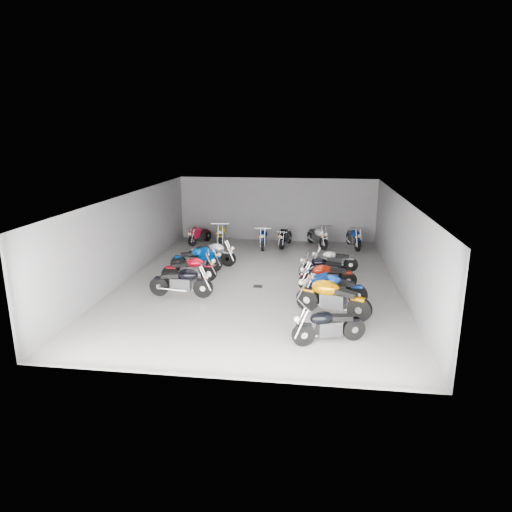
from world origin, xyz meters
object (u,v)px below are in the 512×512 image
object	(u,v)px
motorcycle_back_b	(222,234)
motorcycle_back_d	(285,237)
motorcycle_left_d	(190,269)
motorcycle_back_c	(264,238)
drain_grate	(258,286)
motorcycle_left_c	(182,282)
motorcycle_right_d	(327,276)
motorcycle_back_f	(354,238)
motorcycle_back_a	(200,235)
motorcycle_left_f	(212,253)
motorcycle_back_e	(318,236)
motorcycle_right_e	(324,268)
motorcycle_right_b	(332,298)
motorcycle_left_e	(197,259)
motorcycle_right_c	(334,288)
motorcycle_right_f	(334,260)
motorcycle_right_a	(328,326)

from	to	relation	value
motorcycle_back_b	motorcycle_back_d	world-z (taller)	motorcycle_back_b
motorcycle_left_d	motorcycle_back_c	world-z (taller)	motorcycle_left_d
drain_grate	motorcycle_left_c	xyz separation A→B (m)	(-2.42, -1.38, 0.52)
motorcycle_left_c	motorcycle_right_d	world-z (taller)	motorcycle_left_c
motorcycle_back_f	motorcycle_back_a	bearing A→B (deg)	-11.08
motorcycle_left_f	motorcycle_right_d	size ratio (longest dim) A/B	1.03
motorcycle_back_d	motorcycle_back_e	xyz separation A→B (m)	(1.56, 0.17, 0.06)
motorcycle_right_e	motorcycle_back_c	size ratio (longest dim) A/B	0.97
drain_grate	motorcycle_right_b	size ratio (longest dim) A/B	0.14
motorcycle_left_e	motorcycle_back_a	size ratio (longest dim) A/B	1.18
motorcycle_left_e	motorcycle_right_c	size ratio (longest dim) A/B	0.99
motorcycle_right_c	motorcycle_back_d	world-z (taller)	motorcycle_right_c
motorcycle_left_e	motorcycle_back_d	xyz separation A→B (m)	(3.22, 4.62, -0.05)
motorcycle_left_f	motorcycle_back_d	xyz separation A→B (m)	(2.82, 3.67, -0.06)
motorcycle_left_c	motorcycle_right_f	world-z (taller)	motorcycle_left_c
motorcycle_left_d	motorcycle_back_d	xyz separation A→B (m)	(3.13, 5.96, -0.04)
motorcycle_left_f	motorcycle_right_c	world-z (taller)	motorcycle_left_f
motorcycle_back_e	motorcycle_right_b	bearing A→B (deg)	68.64
motorcycle_back_b	motorcycle_left_e	bearing A→B (deg)	82.44
motorcycle_right_e	motorcycle_right_f	world-z (taller)	motorcycle_right_e
motorcycle_back_a	motorcycle_left_d	bearing A→B (deg)	121.92
motorcycle_left_e	motorcycle_back_f	bearing A→B (deg)	120.32
motorcycle_left_e	motorcycle_right_c	bearing A→B (deg)	55.58
motorcycle_left_e	motorcycle_right_d	world-z (taller)	motorcycle_right_d
motorcycle_back_a	motorcycle_back_d	bearing A→B (deg)	-159.42
motorcycle_left_d	motorcycle_back_a	distance (m)	6.10
motorcycle_back_f	motorcycle_left_e	bearing A→B (deg)	24.17
motorcycle_back_f	motorcycle_right_f	bearing A→B (deg)	62.98
motorcycle_left_d	motorcycle_right_c	bearing A→B (deg)	58.18
motorcycle_right_c	motorcycle_back_f	xyz separation A→B (m)	(1.19, 7.66, -0.00)
motorcycle_left_c	motorcycle_right_e	bearing A→B (deg)	116.59
motorcycle_left_f	motorcycle_right_f	world-z (taller)	motorcycle_left_f
motorcycle_right_e	motorcycle_back_b	bearing A→B (deg)	50.89
drain_grate	motorcycle_right_c	distance (m)	3.02
motorcycle_left_d	motorcycle_left_c	bearing A→B (deg)	-9.59
motorcycle_back_c	motorcycle_back_d	distance (m)	1.10
motorcycle_back_d	drain_grate	bearing A→B (deg)	95.96
motorcycle_back_c	motorcycle_back_d	bearing A→B (deg)	-162.05
motorcycle_back_b	motorcycle_back_a	bearing A→B (deg)	-11.82
motorcycle_left_d	motorcycle_right_d	size ratio (longest dim) A/B	0.98
motorcycle_right_e	motorcycle_back_c	xyz separation A→B (m)	(-2.85, 4.75, 0.01)
motorcycle_left_d	motorcycle_right_b	xyz separation A→B (m)	(5.14, -2.60, 0.08)
motorcycle_left_f	motorcycle_back_a	bearing A→B (deg)	-149.49
motorcycle_right_a	motorcycle_right_e	xyz separation A→B (m)	(-0.04, 5.34, -0.02)
motorcycle_right_a	motorcycle_right_e	size ratio (longest dim) A/B	0.98
motorcycle_back_d	motorcycle_back_f	xyz separation A→B (m)	(3.29, 0.15, 0.05)
motorcycle_left_c	motorcycle_right_a	distance (m)	5.66
motorcycle_back_d	motorcycle_left_e	bearing A→B (deg)	66.22
motorcycle_right_e	motorcycle_back_e	world-z (taller)	motorcycle_back_e
motorcycle_left_d	motorcycle_right_e	xyz separation A→B (m)	(4.96, 0.82, -0.02)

